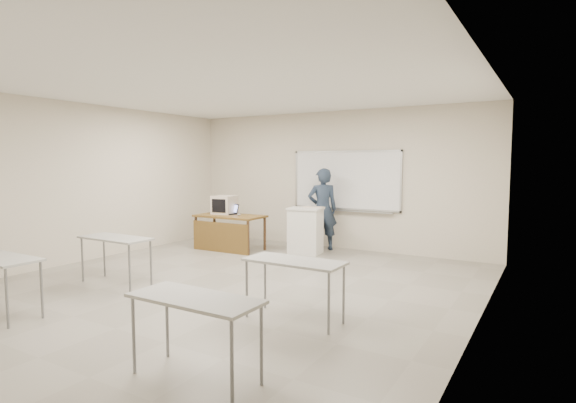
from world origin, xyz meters
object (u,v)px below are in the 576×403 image
Objects in this scene: podium at (305,230)px; laptop at (231,212)px; presenter at (322,209)px; keyboard at (314,207)px; crt_monitor at (224,205)px; mouse at (239,215)px; instructor_desk at (227,225)px; whiteboard at (346,181)px.

laptop is (-1.70, -0.32, 0.33)m from podium.
keyboard is at bearing 53.01° from presenter.
laptop is at bearing 2.98° from crt_monitor.
podium is 10.75× the size of mouse.
instructor_desk is 2.08m from presenter.
presenter is at bearing 68.03° from podium.
mouse is 1.80m from presenter.
presenter reaches higher than mouse.
laptop is 3.41× the size of mouse.
podium is at bearing 3.06° from crt_monitor.
keyboard is (1.85, 0.40, 0.16)m from laptop.
crt_monitor reaches higher than laptop.
whiteboard reaches higher than keyboard.
whiteboard is at bearing 53.74° from podium.
podium reaches higher than mouse.
instructor_desk is at bearing -45.94° from laptop.
presenter is at bearing 47.78° from laptop.
presenter reaches higher than keyboard.
presenter reaches higher than podium.
podium is 3.16× the size of laptop.
laptop is 0.32m from mouse.
mouse is (0.30, -0.10, -0.04)m from laptop.
whiteboard reaches higher than podium.
laptop is at bearing 109.49° from instructor_desk.
crt_monitor is at bearing -168.18° from keyboard.
keyboard is (1.55, 0.50, 0.20)m from mouse.
instructor_desk is 0.33m from mouse.
mouse is (-1.40, -0.42, 0.29)m from podium.
podium is 1.76m from laptop.
mouse is (0.20, 0.16, 0.21)m from instructor_desk.
podium is at bearing 36.33° from mouse.
mouse is at bearing 4.42° from laptop.
laptop is 0.66× the size of keyboard.
mouse is 1.64m from keyboard.
keyboard is at bearing 20.98° from podium.
podium is at bearing -152.14° from keyboard.
podium is 0.67m from presenter.
instructor_desk is 3.30× the size of keyboard.
whiteboard is 1.41× the size of presenter.
keyboard is at bearing 35.56° from laptop.
mouse is at bearing 37.85° from instructor_desk.
crt_monitor is (-0.25, 0.24, 0.40)m from instructor_desk.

